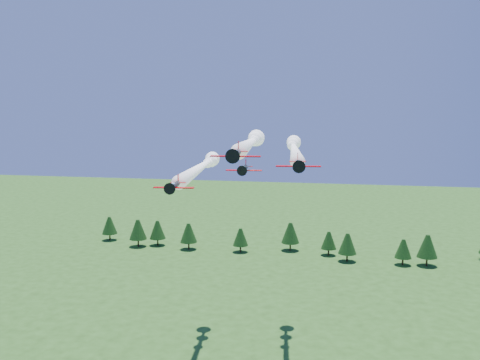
% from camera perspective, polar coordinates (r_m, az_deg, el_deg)
% --- Properties ---
extents(plane_lead, '(9.12, 46.19, 3.70)m').
position_cam_1_polar(plane_lead, '(105.51, 1.14, 4.03)').
color(plane_lead, black).
rests_on(plane_lead, ground).
extents(plane_left, '(10.21, 53.39, 3.70)m').
position_cam_1_polar(plane_left, '(119.44, -4.03, 1.49)').
color(plane_left, black).
rests_on(plane_left, ground).
extents(plane_right, '(11.36, 57.08, 3.70)m').
position_cam_1_polar(plane_right, '(119.48, 5.81, 3.32)').
color(plane_right, black).
rests_on(plane_right, ground).
extents(plane_slot, '(6.49, 7.05, 2.28)m').
position_cam_1_polar(plane_slot, '(95.18, 0.43, 1.22)').
color(plane_slot, black).
rests_on(plane_slot, ground).
extents(treeline, '(164.41, 19.43, 11.00)m').
position_cam_1_polar(treeline, '(202.20, 5.47, -6.12)').
color(treeline, '#382314').
rests_on(treeline, ground).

